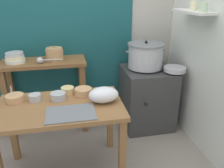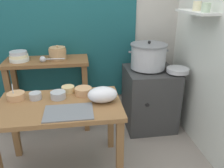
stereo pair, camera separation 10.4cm
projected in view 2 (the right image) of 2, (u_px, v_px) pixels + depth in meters
The scene contains 17 objects.
wall_back at pixel (78, 21), 2.81m from camera, with size 4.40×0.12×2.60m.
wall_right at pixel (219, 30), 2.17m from camera, with size 0.30×3.20×2.60m.
prep_table at pixel (60, 115), 2.07m from camera, with size 1.10×0.66×0.72m.
back_shelf_table at pixel (48, 78), 2.75m from camera, with size 0.96×0.40×0.90m.
stove_block at pixel (149, 98), 2.91m from camera, with size 0.60×0.61×0.78m.
steamer_pot at pixel (148, 56), 2.72m from camera, with size 0.48×0.43×0.33m.
clay_pot at pixel (58, 53), 2.66m from camera, with size 0.20×0.20×0.17m.
bowl_stack_enamel at pixel (19, 56), 2.60m from camera, with size 0.22×0.22×0.11m.
ladle at pixel (44, 59), 2.57m from camera, with size 0.28×0.07×0.07m.
serving_tray at pixel (69, 112), 1.88m from camera, with size 0.40×0.28×0.01m, color slate.
plastic_bag at pixel (103, 95), 2.04m from camera, with size 0.27×0.18×0.14m, color white.
wide_pan at pixel (178, 70), 2.62m from camera, with size 0.25×0.25×0.05m, color #B7BABF.
prep_bowl_0 at pixel (58, 95), 2.12m from camera, with size 0.14×0.14×0.07m.
prep_bowl_1 at pixel (16, 96), 2.11m from camera, with size 0.16×0.16×0.14m.
prep_bowl_2 at pixel (68, 89), 2.25m from camera, with size 0.13×0.13×0.06m.
prep_bowl_3 at pixel (35, 96), 2.11m from camera, with size 0.11×0.11×0.06m.
prep_bowl_4 at pixel (83, 91), 2.20m from camera, with size 0.16×0.16×0.07m.
Camera 2 is at (0.07, -1.83, 1.66)m, focal length 36.83 mm.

